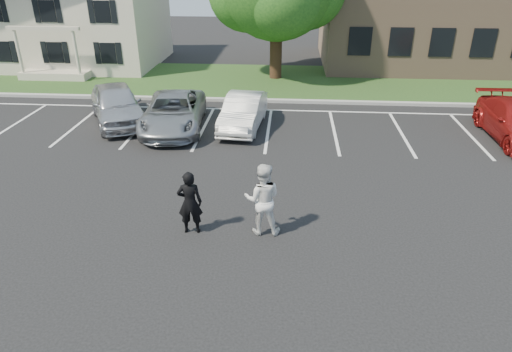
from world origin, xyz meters
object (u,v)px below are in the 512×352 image
(car_silver_minivan, at_px, (174,112))
(man_white_shirt, at_px, (263,199))
(car_white_sedan, at_px, (243,112))
(man_black_suit, at_px, (190,203))
(house, at_px, (77,3))
(car_silver_west, at_px, (117,104))

(car_silver_minivan, bearing_deg, man_white_shirt, -66.83)
(car_white_sedan, bearing_deg, man_white_shirt, -75.66)
(man_black_suit, relative_size, car_white_sedan, 0.42)
(car_white_sedan, bearing_deg, man_black_suit, -89.05)
(house, bearing_deg, man_white_shirt, -56.29)
(house, bearing_deg, car_silver_minivan, -53.41)
(house, distance_m, car_silver_west, 13.44)
(car_white_sedan, bearing_deg, car_silver_west, -177.40)
(house, height_order, man_white_shirt, house)
(car_white_sedan, bearing_deg, car_silver_minivan, -168.12)
(house, distance_m, car_silver_minivan, 15.36)
(car_silver_minivan, bearing_deg, man_black_suit, -79.07)
(car_silver_west, distance_m, car_silver_minivan, 2.73)
(car_silver_west, bearing_deg, house, 91.44)
(man_black_suit, relative_size, car_silver_minivan, 0.34)
(car_silver_west, distance_m, car_white_sedan, 5.62)
(man_white_shirt, relative_size, car_silver_west, 0.41)
(man_black_suit, height_order, car_silver_minivan, man_black_suit)
(house, relative_size, car_white_sedan, 2.41)
(man_white_shirt, bearing_deg, car_silver_minivan, -61.80)
(house, relative_size, man_white_shirt, 5.11)
(house, distance_m, man_white_shirt, 24.02)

